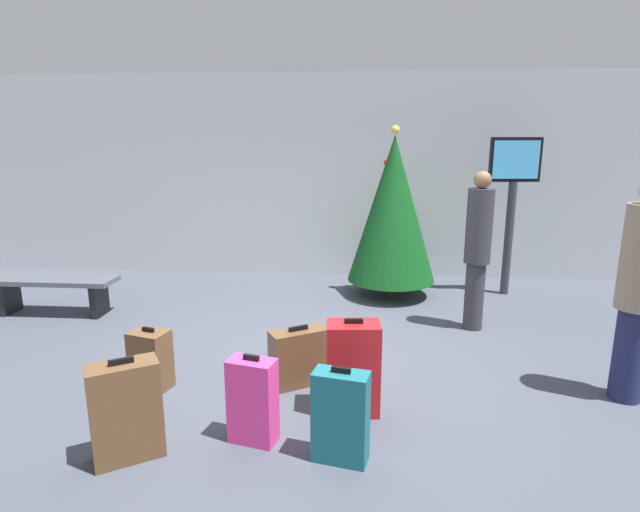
% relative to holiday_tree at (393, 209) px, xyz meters
% --- Properties ---
extents(ground_plane, '(16.00, 16.00, 0.00)m').
position_rel_holiday_tree_xyz_m(ground_plane, '(-0.91, -2.43, -1.26)').
color(ground_plane, '#424754').
extents(back_wall, '(16.00, 0.20, 3.24)m').
position_rel_holiday_tree_xyz_m(back_wall, '(-0.91, 1.21, 0.36)').
color(back_wall, '#B7BCC1').
rests_on(back_wall, ground_plane).
extents(holiday_tree, '(1.24, 1.24, 2.40)m').
position_rel_holiday_tree_xyz_m(holiday_tree, '(0.00, 0.00, 0.00)').
color(holiday_tree, '#4C3319').
rests_on(holiday_tree, ground_plane).
extents(flight_info_kiosk, '(0.71, 0.15, 2.24)m').
position_rel_holiday_tree_xyz_m(flight_info_kiosk, '(1.68, 0.22, 0.25)').
color(flight_info_kiosk, '#333338').
rests_on(flight_info_kiosk, ground_plane).
extents(waiting_bench, '(1.61, 0.44, 0.48)m').
position_rel_holiday_tree_xyz_m(waiting_bench, '(-4.38, -1.15, -0.89)').
color(waiting_bench, '#4C5159').
rests_on(waiting_bench, ground_plane).
extents(traveller_0, '(0.41, 0.41, 1.90)m').
position_rel_holiday_tree_xyz_m(traveller_0, '(1.86, -2.86, -0.25)').
color(traveller_0, '#1E234C').
rests_on(traveller_0, ground_plane).
extents(traveller_1, '(0.42, 0.42, 1.87)m').
position_rel_holiday_tree_xyz_m(traveller_1, '(0.91, -1.24, -0.26)').
color(traveller_1, '#333338').
rests_on(traveller_1, ground_plane).
extents(suitcase_0, '(0.38, 0.27, 0.69)m').
position_rel_holiday_tree_xyz_m(suitcase_0, '(-1.23, -3.74, -0.93)').
color(suitcase_0, '#E5388C').
rests_on(suitcase_0, ground_plane).
extents(suitcase_1, '(0.38, 0.33, 0.58)m').
position_rel_holiday_tree_xyz_m(suitcase_1, '(-2.32, -3.00, -0.98)').
color(suitcase_1, brown).
rests_on(suitcase_1, ground_plane).
extents(suitcase_2, '(0.41, 0.27, 0.70)m').
position_rel_holiday_tree_xyz_m(suitcase_2, '(-0.57, -3.92, -0.92)').
color(suitcase_2, '#19606B').
rests_on(suitcase_2, ground_plane).
extents(suitcase_3, '(0.52, 0.44, 0.76)m').
position_rel_holiday_tree_xyz_m(suitcase_3, '(-2.07, -4.01, -0.90)').
color(suitcase_3, brown).
rests_on(suitcase_3, ground_plane).
extents(suitcase_4, '(0.56, 0.46, 0.56)m').
position_rel_holiday_tree_xyz_m(suitcase_4, '(-1.00, -2.81, -0.99)').
color(suitcase_4, brown).
rests_on(suitcase_4, ground_plane).
extents(suitcase_5, '(0.45, 0.31, 0.81)m').
position_rel_holiday_tree_xyz_m(suitcase_5, '(-0.50, -3.25, -0.87)').
color(suitcase_5, '#B2191E').
rests_on(suitcase_5, ground_plane).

